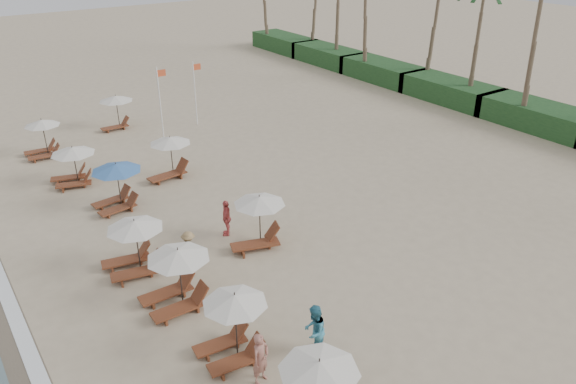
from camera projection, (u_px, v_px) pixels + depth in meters
ground at (366, 292)px, 20.77m from camera, size 160.00×160.00×0.00m
shrub_hedge at (451, 91)px, 42.37m from camera, size 3.20×53.00×1.60m
lounger_station_1 at (231, 327)px, 17.20m from camera, size 2.38×2.09×2.36m
lounger_station_2 at (174, 280)px, 19.60m from camera, size 2.63×2.29×2.30m
lounger_station_3 at (132, 247)px, 21.58m from camera, size 2.59×2.25×2.22m
lounger_station_4 at (115, 185)px, 26.29m from camera, size 2.56×2.39×2.31m
lounger_station_5 at (71, 165)px, 28.80m from camera, size 2.52×2.28×2.06m
lounger_station_6 at (41, 138)px, 32.20m from camera, size 2.33×2.03×2.26m
inland_station_0 at (257, 219)px, 23.19m from camera, size 2.82×2.24×2.22m
inland_station_1 at (168, 156)px, 29.47m from camera, size 2.83×2.24×2.22m
inland_station_2 at (115, 108)px, 36.42m from camera, size 2.54×2.24×2.22m
beachgoer_near at (261, 358)px, 16.42m from camera, size 0.75×0.61×1.77m
beachgoer_mid_a at (314, 331)px, 17.47m from camera, size 1.14×1.10×1.84m
beachgoer_mid_b at (189, 248)px, 22.16m from camera, size 0.84×1.10×1.51m
beachgoer_far_a at (227, 218)px, 24.25m from camera, size 0.88×1.05×1.69m
flag_pole_near at (161, 102)px, 33.46m from camera, size 0.60×0.08×4.84m
flag_pole_far at (195, 90)px, 36.80m from camera, size 0.59×0.08×4.34m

